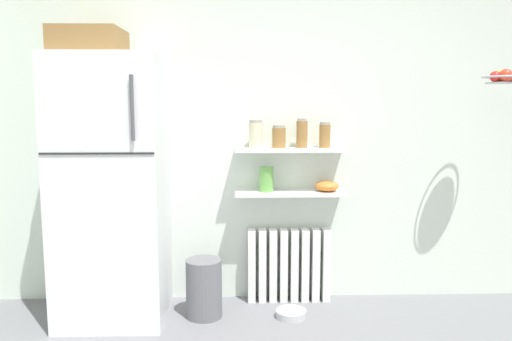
{
  "coord_description": "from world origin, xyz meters",
  "views": [
    {
      "loc": [
        -0.34,
        -1.86,
        1.53
      ],
      "look_at": [
        -0.24,
        1.6,
        1.05
      ],
      "focal_mm": 36.26,
      "sensor_mm": 36.0,
      "label": 1
    }
  ],
  "objects": [
    {
      "name": "wall_shelf_lower",
      "position": [
        0.02,
        1.89,
        0.84
      ],
      "size": [
        0.81,
        0.22,
        0.02
      ],
      "primitive_type": "cube",
      "color": "white"
    },
    {
      "name": "shelf_bowl",
      "position": [
        0.3,
        1.89,
        0.89
      ],
      "size": [
        0.18,
        0.18,
        0.08
      ],
      "primitive_type": "ellipsoid",
      "color": "orange",
      "rests_on": "wall_shelf_lower"
    },
    {
      "name": "pet_food_bowl",
      "position": [
        0.01,
        1.61,
        0.03
      ],
      "size": [
        0.22,
        0.22,
        0.05
      ],
      "primitive_type": "cylinder",
      "color": "#B7B7BC",
      "rests_on": "ground_plane"
    },
    {
      "name": "trash_bin",
      "position": [
        -0.6,
        1.64,
        0.21
      ],
      "size": [
        0.25,
        0.25,
        0.42
      ],
      "primitive_type": "cylinder",
      "color": "slate",
      "rests_on": "ground_plane"
    },
    {
      "name": "radiator",
      "position": [
        0.02,
        1.92,
        0.28
      ],
      "size": [
        0.62,
        0.12,
        0.55
      ],
      "color": "white",
      "rests_on": "ground_plane"
    },
    {
      "name": "vase",
      "position": [
        -0.15,
        1.89,
        0.94
      ],
      "size": [
        0.1,
        0.1,
        0.18
      ],
      "primitive_type": "cylinder",
      "color": "#66A84C",
      "rests_on": "wall_shelf_lower"
    },
    {
      "name": "hanging_fruit_basket",
      "position": [
        1.43,
        1.61,
        1.67
      ],
      "size": [
        0.28,
        0.28,
        0.1
      ],
      "color": "#B2B2B7"
    },
    {
      "name": "storage_jar_0",
      "position": [
        -0.23,
        1.89,
        1.28
      ],
      "size": [
        0.1,
        0.1,
        0.2
      ],
      "color": "beige",
      "rests_on": "wall_shelf_upper"
    },
    {
      "name": "storage_jar_1",
      "position": [
        -0.06,
        1.89,
        1.26
      ],
      "size": [
        0.1,
        0.1,
        0.17
      ],
      "color": "olive",
      "rests_on": "wall_shelf_upper"
    },
    {
      "name": "back_wall",
      "position": [
        0.0,
        2.05,
        1.3
      ],
      "size": [
        7.04,
        0.1,
        2.6
      ],
      "primitive_type": "cube",
      "color": "silver",
      "rests_on": "ground_plane"
    },
    {
      "name": "wall_shelf_upper",
      "position": [
        0.02,
        1.89,
        1.16
      ],
      "size": [
        0.81,
        0.22,
        0.02
      ],
      "primitive_type": "cube",
      "color": "white"
    },
    {
      "name": "refrigerator",
      "position": [
        -1.23,
        1.67,
        0.95
      ],
      "size": [
        0.72,
        0.69,
        1.99
      ],
      "color": "silver",
      "rests_on": "ground_plane"
    },
    {
      "name": "storage_jar_2",
      "position": [
        0.11,
        1.89,
        1.28
      ],
      "size": [
        0.08,
        0.08,
        0.22
      ],
      "color": "olive",
      "rests_on": "wall_shelf_upper"
    },
    {
      "name": "storage_jar_3",
      "position": [
        0.28,
        1.89,
        1.27
      ],
      "size": [
        0.08,
        0.08,
        0.19
      ],
      "color": "olive",
      "rests_on": "wall_shelf_upper"
    }
  ]
}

